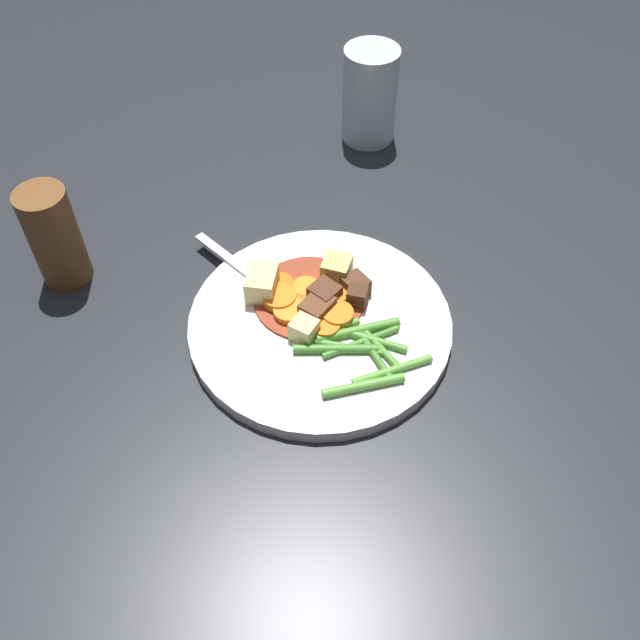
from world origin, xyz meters
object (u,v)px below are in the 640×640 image
object	(u,v)px
meat_chunk_2	(355,286)
water_glass	(370,95)
carrot_slice_3	(289,312)
carrot_slice_6	(304,300)
carrot_slice_7	(279,298)
carrot_slice_1	(305,289)
pepper_mill	(55,237)
potato_chunk_1	(304,330)
fork	(256,279)
meat_chunk_0	(325,294)
meat_chunk_3	(320,307)
carrot_slice_5	(344,294)
dinner_plate	(320,325)
carrot_slice_4	(327,326)
potato_chunk_0	(337,270)
meat_chunk_1	(357,296)
potato_chunk_2	(262,284)
carrot_slice_2	(281,284)
carrot_slice_0	(338,316)

from	to	relation	value
meat_chunk_2	water_glass	bearing A→B (deg)	-25.82
carrot_slice_3	carrot_slice_6	xyz separation A→B (m)	(0.01, -0.02, -0.00)
carrot_slice_7	water_glass	size ratio (longest dim) A/B	0.29
carrot_slice_1	pepper_mill	xyz separation A→B (m)	(0.12, 0.22, 0.04)
potato_chunk_1	fork	size ratio (longest dim) A/B	0.14
carrot_slice_7	meat_chunk_0	xyz separation A→B (m)	(-0.01, -0.04, 0.00)
carrot_slice_1	meat_chunk_3	xyz separation A→B (m)	(-0.03, -0.00, 0.01)
carrot_slice_3	carrot_slice_5	xyz separation A→B (m)	(0.00, -0.06, 0.00)
carrot_slice_3	fork	distance (m)	0.06
carrot_slice_5	fork	size ratio (longest dim) A/B	0.16
dinner_plate	water_glass	xyz separation A→B (m)	(0.28, -0.17, 0.05)
carrot_slice_4	meat_chunk_2	distance (m)	0.06
carrot_slice_5	carrot_slice_6	xyz separation A→B (m)	(0.01, 0.04, -0.00)
carrot_slice_4	carrot_slice_6	bearing A→B (deg)	12.12
potato_chunk_0	potato_chunk_1	xyz separation A→B (m)	(-0.06, 0.06, -0.00)
meat_chunk_2	water_glass	size ratio (longest dim) A/B	0.20
carrot_slice_7	potato_chunk_0	xyz separation A→B (m)	(0.01, -0.07, 0.01)
potato_chunk_1	meat_chunk_1	size ratio (longest dim) A/B	1.11
carrot_slice_3	water_glass	bearing A→B (deg)	-36.81
dinner_plate	meat_chunk_2	size ratio (longest dim) A/B	10.67
dinner_plate	water_glass	size ratio (longest dim) A/B	2.19
dinner_plate	potato_chunk_2	bearing A→B (deg)	38.19
carrot_slice_2	carrot_slice_6	size ratio (longest dim) A/B	0.77
carrot_slice_7	meat_chunk_2	distance (m)	0.08
dinner_plate	potato_chunk_0	world-z (taller)	potato_chunk_0
potato_chunk_0	carrot_slice_0	bearing A→B (deg)	159.61
carrot_slice_2	water_glass	bearing A→B (deg)	-40.58
potato_chunk_0	meat_chunk_2	bearing A→B (deg)	-156.87
carrot_slice_1	pepper_mill	world-z (taller)	pepper_mill
potato_chunk_2	meat_chunk_3	distance (m)	0.06
carrot_slice_3	fork	xyz separation A→B (m)	(0.06, 0.02, -0.00)
carrot_slice_5	meat_chunk_2	distance (m)	0.01
carrot_slice_2	carrot_slice_3	size ratio (longest dim) A/B	0.80
potato_chunk_2	meat_chunk_1	bearing A→B (deg)	-118.64
potato_chunk_2	meat_chunk_2	distance (m)	0.09
meat_chunk_0	carrot_slice_3	bearing A→B (deg)	96.93
meat_chunk_0	fork	distance (m)	0.08
dinner_plate	potato_chunk_1	xyz separation A→B (m)	(-0.01, 0.02, 0.02)
dinner_plate	meat_chunk_2	world-z (taller)	meat_chunk_2
meat_chunk_1	meat_chunk_3	xyz separation A→B (m)	(0.00, 0.04, -0.00)
meat_chunk_2	fork	world-z (taller)	meat_chunk_2
meat_chunk_1	dinner_plate	bearing A→B (deg)	99.83
carrot_slice_2	carrot_slice_4	size ratio (longest dim) A/B	0.84
carrot_slice_0	potato_chunk_2	world-z (taller)	potato_chunk_2
fork	pepper_mill	distance (m)	0.21
carrot_slice_0	carrot_slice_3	bearing A→B (deg)	61.21
carrot_slice_0	carrot_slice_3	xyz separation A→B (m)	(0.02, 0.04, -0.00)
dinner_plate	carrot_slice_6	bearing A→B (deg)	14.26
carrot_slice_6	potato_chunk_0	world-z (taller)	potato_chunk_0
carrot_slice_2	potato_chunk_1	size ratio (longest dim) A/B	1.09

